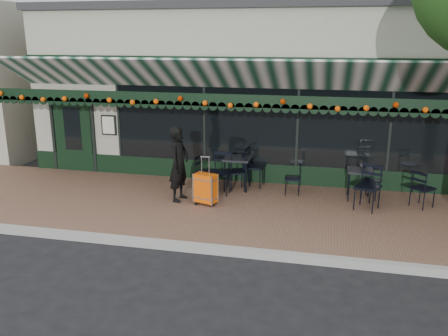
% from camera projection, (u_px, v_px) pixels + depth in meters
% --- Properties ---
extents(ground, '(80.00, 80.00, 0.00)m').
position_uv_depth(ground, '(203.00, 250.00, 8.82)').
color(ground, black).
rests_on(ground, ground).
extents(sidewalk, '(18.00, 4.00, 0.15)m').
position_uv_depth(sidewalk, '(226.00, 209.00, 10.67)').
color(sidewalk, brown).
rests_on(sidewalk, ground).
extents(curb, '(18.00, 0.16, 0.15)m').
position_uv_depth(curb, '(201.00, 248.00, 8.72)').
color(curb, '#9E9E99').
rests_on(curb, ground).
extents(restaurant_building, '(12.00, 9.60, 4.50)m').
position_uv_depth(restaurant_building, '(264.00, 85.00, 15.56)').
color(restaurant_building, '#A8A591').
rests_on(restaurant_building, ground).
extents(woman, '(0.51, 0.69, 1.74)m').
position_uv_depth(woman, '(179.00, 164.00, 10.84)').
color(woman, black).
rests_on(woman, sidewalk).
extents(suitcase, '(0.55, 0.41, 1.12)m').
position_uv_depth(suitcase, '(206.00, 189.00, 10.68)').
color(suitcase, '#EC5507').
rests_on(suitcase, sidewalk).
extents(cafe_table_a, '(0.58, 0.58, 0.71)m').
position_uv_depth(cafe_table_a, '(360.00, 173.00, 10.95)').
color(cafe_table_a, black).
rests_on(cafe_table_a, sidewalk).
extents(cafe_table_b, '(0.65, 0.65, 0.80)m').
position_uv_depth(cafe_table_b, '(237.00, 161.00, 11.69)').
color(cafe_table_b, black).
rests_on(cafe_table_b, sidewalk).
extents(chair_a_left, '(0.41, 0.41, 0.77)m').
position_uv_depth(chair_a_left, '(293.00, 179.00, 11.36)').
color(chair_a_left, black).
rests_on(chair_a_left, sidewalk).
extents(chair_a_right, '(0.52, 0.52, 0.81)m').
position_uv_depth(chair_a_right, '(372.00, 182.00, 11.09)').
color(chair_a_right, black).
rests_on(chair_a_right, sidewalk).
extents(chair_a_front, '(0.66, 0.66, 1.01)m').
position_uv_depth(chair_a_front, '(368.00, 188.00, 10.34)').
color(chair_a_front, black).
rests_on(chair_a_front, sidewalk).
extents(chair_a_extra, '(0.61, 0.61, 0.86)m').
position_uv_depth(chair_a_extra, '(423.00, 189.00, 10.51)').
color(chair_a_extra, black).
rests_on(chair_a_extra, sidewalk).
extents(chair_b_left, '(0.60, 0.60, 0.92)m').
position_uv_depth(chair_b_left, '(236.00, 172.00, 11.65)').
color(chair_b_left, black).
rests_on(chair_b_left, sidewalk).
extents(chair_b_right, '(0.55, 0.55, 1.00)m').
position_uv_depth(chair_b_right, '(254.00, 167.00, 11.96)').
color(chair_b_right, black).
rests_on(chair_b_right, sidewalk).
extents(chair_b_front, '(0.54, 0.54, 1.01)m').
position_uv_depth(chair_b_front, '(221.00, 173.00, 11.40)').
color(chair_b_front, black).
rests_on(chair_b_front, sidewalk).
extents(chair_solo, '(0.50, 0.50, 0.84)m').
position_uv_depth(chair_solo, '(205.00, 172.00, 11.80)').
color(chair_solo, black).
rests_on(chair_solo, sidewalk).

